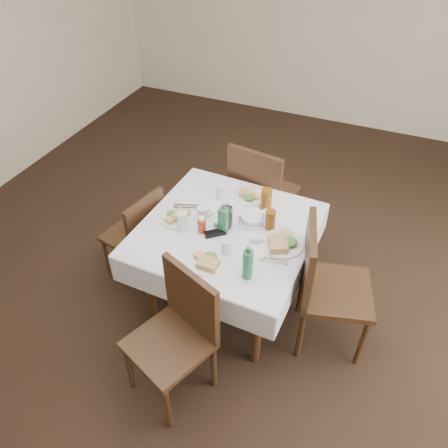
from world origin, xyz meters
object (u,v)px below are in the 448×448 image
bread_basket (253,219)px  chair_north (260,191)px  oil_cruet_dark (227,216)px  chair_east (323,281)px  water_s (226,247)px  oil_cruet_green (223,219)px  chair_south (179,328)px  coffee_mug (203,213)px  dining_table (227,238)px  water_e (267,219)px  green_bottle (248,264)px  water_w (182,221)px  chair_west (139,232)px  ketchup_bottle (202,225)px  water_n (221,192)px

bread_basket → chair_north: bearing=104.1°
bread_basket → oil_cruet_dark: (-0.15, -0.12, 0.06)m
chair_east → water_s: (-0.63, -0.18, 0.24)m
bread_basket → oil_cruet_green: oil_cruet_green is taller
chair_south → oil_cruet_green: size_ratio=3.79×
chair_south → coffee_mug: chair_south is taller
dining_table → oil_cruet_dark: oil_cruet_dark is taller
coffee_mug → chair_north: bearing=75.3°
water_e → green_bottle: bearing=-84.3°
water_s → oil_cruet_green: size_ratio=0.46×
oil_cruet_green → water_w: bearing=-162.4°
oil_cruet_dark → coffee_mug: bearing=174.6°
chair_south → water_w: (-0.28, 0.63, 0.28)m
dining_table → coffee_mug: size_ratio=8.43×
dining_table → water_e: size_ratio=9.54×
dining_table → water_w: water_w is taller
water_e → green_bottle: green_bottle is taller
chair_west → water_e: water_e is taller
bread_basket → chair_south: bearing=-99.2°
chair_west → ketchup_bottle: size_ratio=6.79×
oil_cruet_green → chair_south: bearing=-89.3°
oil_cruet_green → coffee_mug: (-0.19, 0.08, -0.06)m
chair_south → green_bottle: (0.30, 0.38, 0.33)m
chair_north → chair_south: (0.01, -1.51, -0.04)m
water_e → oil_cruet_green: 0.31m
water_n → bread_basket: bearing=-27.6°
water_w → chair_south: bearing=-65.8°
dining_table → coffee_mug: bearing=169.8°
chair_south → water_n: 1.11m
chair_south → oil_cruet_green: bearing=90.7°
chair_east → water_e: chair_east is taller
chair_south → water_s: bearing=79.5°
chair_west → coffee_mug: (0.55, 0.06, 0.32)m
oil_cruet_green → water_n: bearing=116.3°
water_n → coffee_mug: bearing=-94.3°
bread_basket → ketchup_bottle: size_ratio=1.55×
water_s → water_n: bearing=116.9°
chair_south → water_e: chair_south is taller
dining_table → chair_south: 0.77m
chair_south → coffee_mug: size_ratio=6.60×
chair_east → green_bottle: size_ratio=4.06×
water_s → coffee_mug: bearing=137.0°
green_bottle → dining_table: bearing=128.4°
chair_south → ketchup_bottle: 0.72m
bread_basket → green_bottle: size_ratio=0.77×
water_s → water_e: (0.15, 0.37, 0.01)m
chair_west → ketchup_bottle: ketchup_bottle is taller
chair_south → water_w: size_ratio=6.91×
bread_basket → oil_cruet_green: 0.25m
chair_south → oil_cruet_green: 0.78m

